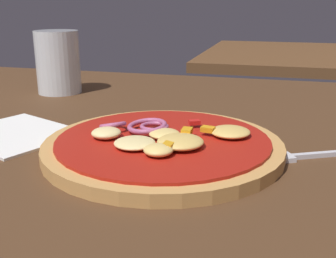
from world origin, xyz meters
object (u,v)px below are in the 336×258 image
fork (322,155)px  beer_glass (58,66)px  napkin (16,134)px  pizza (163,144)px

fork → beer_glass: beer_glass is taller
fork → beer_glass: (-0.42, 0.21, 0.04)m
fork → napkin: bearing=-176.9°
fork → pizza: bearing=-169.1°
pizza → beer_glass: beer_glass is taller
fork → napkin: size_ratio=0.97×
beer_glass → fork: bearing=-26.7°
fork → napkin: 0.35m
fork → napkin: fork is taller
pizza → napkin: 0.19m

